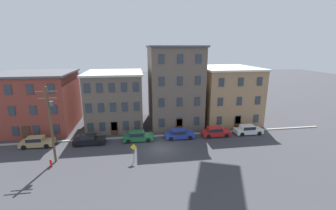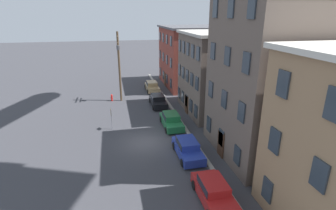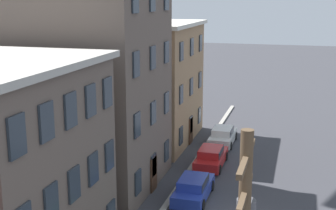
# 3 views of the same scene
# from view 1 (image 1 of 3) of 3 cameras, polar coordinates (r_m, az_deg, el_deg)

# --- Properties ---
(ground_plane) EXTENTS (200.00, 200.00, 0.00)m
(ground_plane) POSITION_cam_1_polar(r_m,az_deg,el_deg) (31.57, -1.76, -11.02)
(ground_plane) COLOR #38383D
(kerb_strip) EXTENTS (56.00, 0.36, 0.16)m
(kerb_strip) POSITION_cam_1_polar(r_m,az_deg,el_deg) (35.62, -2.64, -7.81)
(kerb_strip) COLOR #9E998E
(kerb_strip) RESTS_ON ground_plane
(apartment_corner) EXTENTS (11.96, 11.56, 9.58)m
(apartment_corner) POSITION_cam_1_polar(r_m,az_deg,el_deg) (43.90, -30.16, 0.97)
(apartment_corner) COLOR brown
(apartment_corner) RESTS_ON ground_plane
(apartment_midblock) EXTENTS (9.54, 10.43, 9.53)m
(apartment_midblock) POSITION_cam_1_polar(r_m,az_deg,el_deg) (40.36, -13.22, 1.51)
(apartment_midblock) COLOR #66564C
(apartment_midblock) RESTS_ON ground_plane
(apartment_far) EXTENTS (9.24, 10.84, 13.84)m
(apartment_far) POSITION_cam_1_polar(r_m,az_deg,el_deg) (40.63, 1.54, 5.07)
(apartment_far) COLOR #66564C
(apartment_far) RESTS_ON ground_plane
(apartment_annex) EXTENTS (10.44, 12.12, 9.99)m
(apartment_annex) POSITION_cam_1_polar(r_m,az_deg,el_deg) (44.48, 14.41, 2.92)
(apartment_annex) COLOR #9E7A56
(apartment_annex) RESTS_ON ground_plane
(car_tan) EXTENTS (4.40, 1.92, 1.43)m
(car_tan) POSITION_cam_1_polar(r_m,az_deg,el_deg) (36.87, -30.36, -7.99)
(car_tan) COLOR tan
(car_tan) RESTS_ON ground_plane
(car_black) EXTENTS (4.40, 1.92, 1.43)m
(car_black) POSITION_cam_1_polar(r_m,az_deg,el_deg) (34.53, -19.44, -8.22)
(car_black) COLOR black
(car_black) RESTS_ON ground_plane
(car_green) EXTENTS (4.40, 1.92, 1.43)m
(car_green) POSITION_cam_1_polar(r_m,az_deg,el_deg) (34.06, -7.69, -7.80)
(car_green) COLOR #1E6638
(car_green) RESTS_ON ground_plane
(car_blue) EXTENTS (4.40, 1.92, 1.43)m
(car_blue) POSITION_cam_1_polar(r_m,az_deg,el_deg) (34.66, 2.81, -7.27)
(car_blue) COLOR #233899
(car_blue) RESTS_ON ground_plane
(car_red) EXTENTS (4.40, 1.92, 1.43)m
(car_red) POSITION_cam_1_polar(r_m,az_deg,el_deg) (36.24, 11.94, -6.59)
(car_red) COLOR #B21E1E
(car_red) RESTS_ON ground_plane
(car_white) EXTENTS (4.40, 1.92, 1.43)m
(car_white) POSITION_cam_1_polar(r_m,az_deg,el_deg) (38.51, 19.64, -5.87)
(car_white) COLOR silver
(car_white) RESTS_ON ground_plane
(caution_sign) EXTENTS (0.88, 0.08, 2.35)m
(caution_sign) POSITION_cam_1_polar(r_m,az_deg,el_deg) (28.04, -8.73, -11.13)
(caution_sign) COLOR slate
(caution_sign) RESTS_ON ground_plane
(utility_pole) EXTENTS (2.40, 0.44, 9.31)m
(utility_pole) POSITION_cam_1_polar(r_m,az_deg,el_deg) (29.66, -27.64, -3.61)
(utility_pole) COLOR brown
(utility_pole) RESTS_ON ground_plane
(fire_hydrant) EXTENTS (0.24, 0.34, 0.96)m
(fire_hydrant) POSITION_cam_1_polar(r_m,az_deg,el_deg) (30.29, -27.60, -12.94)
(fire_hydrant) COLOR red
(fire_hydrant) RESTS_ON ground_plane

